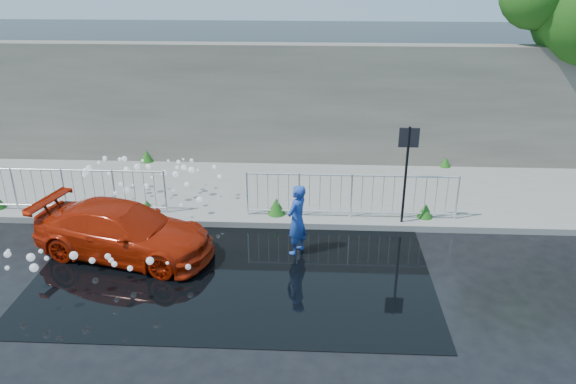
# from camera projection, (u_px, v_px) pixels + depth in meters

# --- Properties ---
(ground) EXTENTS (90.00, 90.00, 0.00)m
(ground) POSITION_uv_depth(u_px,v_px,m) (202.00, 296.00, 10.73)
(ground) COLOR black
(ground) RESTS_ON ground
(pavement) EXTENTS (30.00, 4.00, 0.15)m
(pavement) POSITION_uv_depth(u_px,v_px,m) (237.00, 190.00, 15.28)
(pavement) COLOR gray
(pavement) RESTS_ON ground
(curb) EXTENTS (30.00, 0.25, 0.16)m
(curb) POSITION_uv_depth(u_px,v_px,m) (225.00, 223.00, 13.45)
(curb) COLOR gray
(curb) RESTS_ON ground
(retaining_wall) EXTENTS (30.00, 0.60, 3.50)m
(retaining_wall) POSITION_uv_depth(u_px,v_px,m) (244.00, 104.00, 16.57)
(retaining_wall) COLOR #565249
(retaining_wall) RESTS_ON pavement
(puddle) EXTENTS (8.00, 5.00, 0.01)m
(puddle) POSITION_uv_depth(u_px,v_px,m) (235.00, 269.00, 11.62)
(puddle) COLOR black
(puddle) RESTS_ON ground
(sign_post) EXTENTS (0.45, 0.06, 2.50)m
(sign_post) POSITION_uv_depth(u_px,v_px,m) (407.00, 160.00, 12.70)
(sign_post) COLOR black
(sign_post) RESTS_ON ground
(railing_left) EXTENTS (5.05, 0.05, 1.10)m
(railing_left) POSITION_uv_depth(u_px,v_px,m) (64.00, 189.00, 13.69)
(railing_left) COLOR silver
(railing_left) RESTS_ON pavement
(railing_right) EXTENTS (5.05, 0.05, 1.10)m
(railing_right) POSITION_uv_depth(u_px,v_px,m) (351.00, 194.00, 13.37)
(railing_right) COLOR silver
(railing_right) RESTS_ON pavement
(weeds) EXTENTS (12.17, 3.93, 0.42)m
(weeds) POSITION_uv_depth(u_px,v_px,m) (226.00, 190.00, 14.65)
(weeds) COLOR #165316
(weeds) RESTS_ON pavement
(water_spray) EXTENTS (3.53, 5.77, 1.01)m
(water_spray) POSITION_uv_depth(u_px,v_px,m) (127.00, 198.00, 13.12)
(water_spray) COLOR white
(water_spray) RESTS_ON ground
(red_car) EXTENTS (4.19, 2.49, 1.14)m
(red_car) POSITION_uv_depth(u_px,v_px,m) (124.00, 231.00, 11.99)
(red_car) COLOR #A21C06
(red_car) RESTS_ON ground
(person) EXTENTS (0.62, 0.69, 1.58)m
(person) POSITION_uv_depth(u_px,v_px,m) (297.00, 220.00, 11.99)
(person) COLOR #2142A5
(person) RESTS_ON ground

